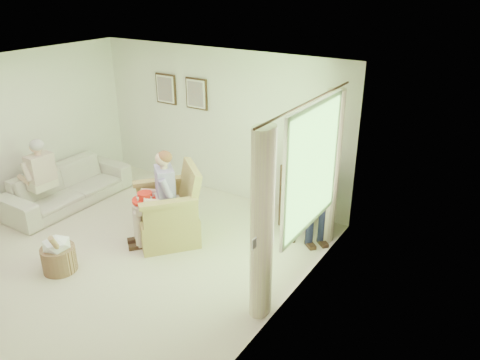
{
  "coord_description": "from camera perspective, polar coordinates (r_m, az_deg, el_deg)",
  "views": [
    {
      "loc": [
        4.54,
        -3.71,
        3.7
      ],
      "look_at": [
        1.32,
        1.36,
        1.05
      ],
      "focal_mm": 35.0,
      "sensor_mm": 36.0,
      "label": 1
    }
  ],
  "objects": [
    {
      "name": "floor",
      "position": [
        6.94,
        -15.61,
        -9.44
      ],
      "size": [
        5.5,
        5.5,
        0.0
      ],
      "primitive_type": "plane",
      "color": "beige",
      "rests_on": "ground"
    },
    {
      "name": "window",
      "position": [
        5.74,
        8.84,
        1.87
      ],
      "size": [
        0.13,
        2.5,
        1.63
      ],
      "color": "#2D6B23",
      "rests_on": "right_wall"
    },
    {
      "name": "wood_armchair",
      "position": [
        7.3,
        8.35,
        -2.02
      ],
      "size": [
        0.65,
        0.61,
        1.01
      ],
      "rotation": [
        0.0,
        0.0,
        0.87
      ],
      "color": "black",
      "rests_on": "ground"
    },
    {
      "name": "wicker_armchair",
      "position": [
        7.12,
        -8.66,
        -4.42
      ],
      "size": [
        0.9,
        0.9,
        1.15
      ],
      "rotation": [
        0.0,
        0.0,
        -0.7
      ],
      "color": "tan",
      "rests_on": "ground"
    },
    {
      "name": "framed_print_left",
      "position": [
        8.8,
        -9.04,
        10.9
      ],
      "size": [
        0.45,
        0.05,
        0.55
      ],
      "color": "#382114",
      "rests_on": "back_wall"
    },
    {
      "name": "sofa",
      "position": [
        8.65,
        -20.29,
        -0.72
      ],
      "size": [
        2.23,
        0.87,
        0.65
      ],
      "primitive_type": "imported",
      "rotation": [
        0.0,
        0.0,
        1.57
      ],
      "color": "beige",
      "rests_on": "ground"
    },
    {
      "name": "framed_print_right",
      "position": [
        8.36,
        -5.35,
        10.42
      ],
      "size": [
        0.45,
        0.05,
        0.55
      ],
      "color": "#382114",
      "rests_on": "back_wall"
    },
    {
      "name": "person_wicker",
      "position": [
        6.81,
        -9.73,
        -1.45
      ],
      "size": [
        0.4,
        0.63,
        1.41
      ],
      "rotation": [
        0.0,
        0.0,
        -0.7
      ],
      "color": "beige",
      "rests_on": "ground"
    },
    {
      "name": "curtain_left",
      "position": [
        5.18,
        2.7,
        -5.71
      ],
      "size": [
        0.34,
        0.34,
        2.3
      ],
      "primitive_type": "cylinder",
      "color": "beige",
      "rests_on": "ground"
    },
    {
      "name": "right_wall",
      "position": [
        4.87,
        3.17,
        -5.77
      ],
      "size": [
        0.04,
        5.5,
        2.6
      ],
      "primitive_type": "cube",
      "color": "silver",
      "rests_on": "ground"
    },
    {
      "name": "curtain_right",
      "position": [
        6.79,
        10.99,
        1.29
      ],
      "size": [
        0.34,
        0.34,
        2.3
      ],
      "primitive_type": "cylinder",
      "color": "beige",
      "rests_on": "ground"
    },
    {
      "name": "red_hat",
      "position": [
        6.86,
        -11.5,
        -2.19
      ],
      "size": [
        0.38,
        0.38,
        0.14
      ],
      "color": "red",
      "rests_on": "person_wicker"
    },
    {
      "name": "ceiling",
      "position": [
        5.97,
        -18.39,
        12.0
      ],
      "size": [
        5.0,
        5.5,
        0.02
      ],
      "primitive_type": "cube",
      "color": "white",
      "rests_on": "back_wall"
    },
    {
      "name": "hatbox",
      "position": [
        6.81,
        -21.29,
        -8.37
      ],
      "size": [
        0.5,
        0.5,
        0.67
      ],
      "color": "tan",
      "rests_on": "ground"
    },
    {
      "name": "person_dark",
      "position": [
        7.05,
        7.91,
        -0.58
      ],
      "size": [
        0.4,
        0.63,
        1.39
      ],
      "rotation": [
        0.0,
        0.0,
        0.87
      ],
      "color": "#171833",
      "rests_on": "ground"
    },
    {
      "name": "person_sofa",
      "position": [
        8.23,
        -23.47,
        0.7
      ],
      "size": [
        0.42,
        0.62,
        1.3
      ],
      "rotation": [
        0.0,
        0.0,
        -1.61
      ],
      "color": "beige",
      "rests_on": "ground"
    },
    {
      "name": "back_wall",
      "position": [
        8.26,
        -2.56,
        6.88
      ],
      "size": [
        5.0,
        0.04,
        2.6
      ],
      "primitive_type": "cube",
      "color": "silver",
      "rests_on": "ground"
    }
  ]
}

